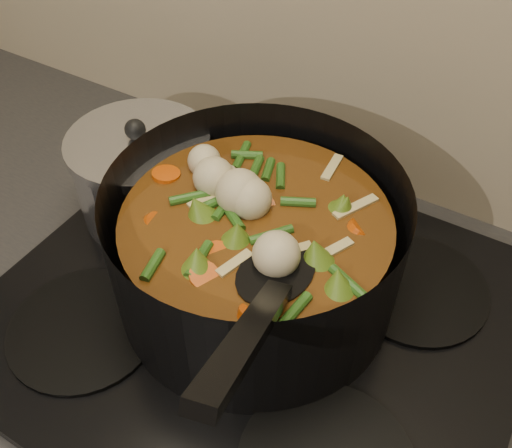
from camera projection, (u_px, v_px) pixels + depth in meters
The scene contains 3 objects.
stovetop at pixel (255, 313), 0.71m from camera, with size 0.62×0.54×0.03m.
stockpot at pixel (256, 249), 0.67m from camera, with size 0.35×0.44×0.25m.
saucepan at pixel (144, 176), 0.78m from camera, with size 0.19×0.19×0.16m.
Camera 1 is at (0.22, 1.57, 1.50)m, focal length 40.00 mm.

